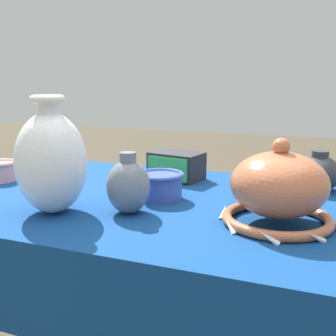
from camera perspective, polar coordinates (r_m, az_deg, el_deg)
name	(u,v)px	position (r m, az deg, el deg)	size (l,w,h in m)	color
display_table	(165,227)	(1.11, -0.43, -8.00)	(1.28, 0.75, 0.74)	brown
vase_tall_bulbous	(51,161)	(1.00, -15.56, 0.88)	(0.16, 0.16, 0.27)	white
vase_dome_bell	(279,190)	(0.93, 14.77, -2.93)	(0.25, 0.25, 0.19)	#BC6642
mosaic_tile_box	(176,166)	(1.31, 1.11, 0.30)	(0.17, 0.13, 0.08)	#232328
cup_wide_rose	(1,170)	(1.38, -21.68, -0.27)	(0.09, 0.09, 0.06)	#D19399
bowl_shallow_ochre	(54,175)	(1.28, -15.17, -0.87)	(0.12, 0.12, 0.06)	gold
jar_round_slate	(128,186)	(0.98, -5.39, -2.44)	(0.10, 0.10, 0.14)	slate
cup_wide_cobalt	(161,184)	(1.10, -0.99, -2.22)	(0.12, 0.12, 0.07)	#3851A8
jar_round_charcoal	(319,173)	(1.25, 19.76, -0.59)	(0.12, 0.12, 0.11)	#2D2D33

